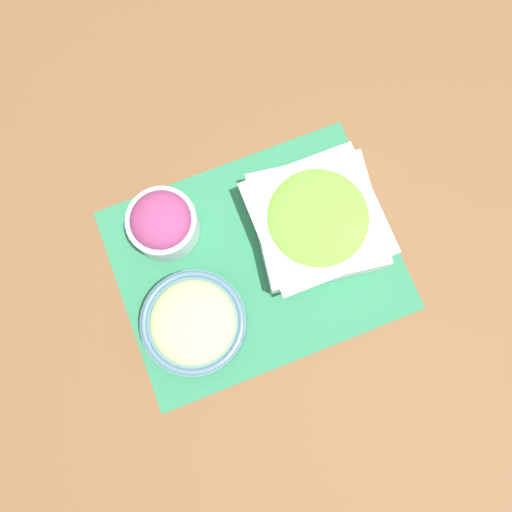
# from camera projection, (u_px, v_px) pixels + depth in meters

# --- Properties ---
(ground_plane) EXTENTS (3.00, 3.00, 0.00)m
(ground_plane) POSITION_uv_depth(u_px,v_px,m) (256.00, 260.00, 0.86)
(ground_plane) COLOR brown
(placemat) EXTENTS (0.47, 0.36, 0.00)m
(placemat) POSITION_uv_depth(u_px,v_px,m) (256.00, 260.00, 0.85)
(placemat) COLOR #2D7A51
(placemat) RESTS_ON ground_plane
(onion_bowl) EXTENTS (0.12, 0.12, 0.08)m
(onion_bowl) POSITION_uv_depth(u_px,v_px,m) (162.00, 222.00, 0.82)
(onion_bowl) COLOR silver
(onion_bowl) RESTS_ON placemat
(lettuce_bowl) EXTENTS (0.23, 0.23, 0.07)m
(lettuce_bowl) POSITION_uv_depth(u_px,v_px,m) (317.00, 220.00, 0.83)
(lettuce_bowl) COLOR white
(lettuce_bowl) RESTS_ON placemat
(cucumber_bowl) EXTENTS (0.17, 0.17, 0.07)m
(cucumber_bowl) POSITION_uv_depth(u_px,v_px,m) (194.00, 323.00, 0.80)
(cucumber_bowl) COLOR slate
(cucumber_bowl) RESTS_ON placemat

